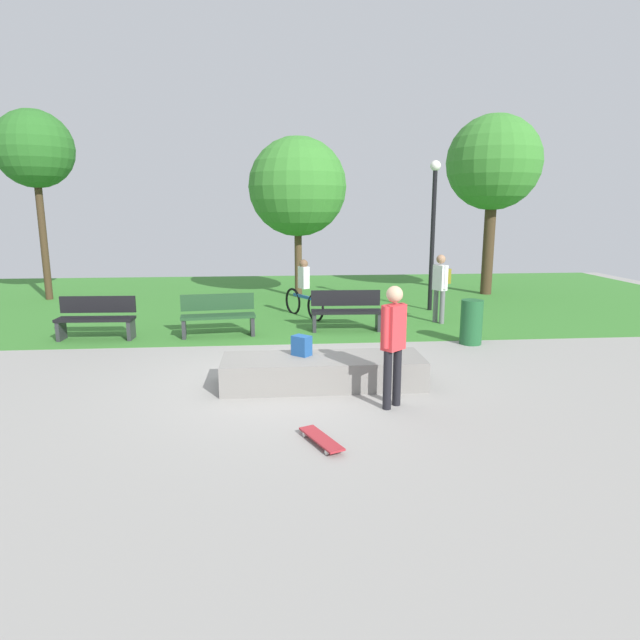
# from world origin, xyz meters

# --- Properties ---
(ground_plane) EXTENTS (28.00, 28.00, 0.00)m
(ground_plane) POSITION_xyz_m (0.00, 0.00, 0.00)
(ground_plane) COLOR gray
(grass_lawn) EXTENTS (26.60, 11.61, 0.01)m
(grass_lawn) POSITION_xyz_m (0.00, 8.19, 0.00)
(grass_lawn) COLOR #387A2D
(grass_lawn) RESTS_ON ground_plane
(concrete_ledge) EXTENTS (3.17, 1.00, 0.46)m
(concrete_ledge) POSITION_xyz_m (0.58, -0.28, 0.23)
(concrete_ledge) COLOR gray
(concrete_ledge) RESTS_ON ground_plane
(backpack_on_ledge) EXTENTS (0.34, 0.34, 0.32)m
(backpack_on_ledge) POSITION_xyz_m (0.25, -0.14, 0.62)
(backpack_on_ledge) COLOR #1E4C8C
(backpack_on_ledge) RESTS_ON concrete_ledge
(skater_performing_trick) EXTENTS (0.37, 0.36, 1.73)m
(skater_performing_trick) POSITION_xyz_m (1.46, -1.31, 1.02)
(skater_performing_trick) COLOR black
(skater_performing_trick) RESTS_ON ground_plane
(skateboard_by_ledge) EXTENTS (0.50, 0.81, 0.08)m
(skateboard_by_ledge) POSITION_xyz_m (0.36, -2.45, 0.06)
(skateboard_by_ledge) COLOR #A5262D
(skateboard_by_ledge) RESTS_ON ground_plane
(skateboard_spare) EXTENTS (0.33, 0.82, 0.08)m
(skateboard_spare) POSITION_xyz_m (0.37, 0.79, 0.06)
(skateboard_spare) COLOR teal
(skateboard_spare) RESTS_ON ground_plane
(park_bench_by_oak) EXTENTS (1.64, 0.64, 0.91)m
(park_bench_by_oak) POSITION_xyz_m (-1.40, 3.32, 0.48)
(park_bench_by_oak) COLOR #1E4223
(park_bench_by_oak) RESTS_ON ground_plane
(park_bench_near_path) EXTENTS (1.62, 0.53, 0.91)m
(park_bench_near_path) POSITION_xyz_m (1.47, 3.62, 0.48)
(park_bench_near_path) COLOR black
(park_bench_near_path) RESTS_ON ground_plane
(park_bench_near_lamppost) EXTENTS (1.62, 0.53, 0.91)m
(park_bench_near_lamppost) POSITION_xyz_m (-3.97, 3.24, 0.48)
(park_bench_near_lamppost) COLOR black
(park_bench_near_lamppost) RESTS_ON ground_plane
(tree_leaning_ash) EXTENTS (2.25, 2.25, 5.59)m
(tree_leaning_ash) POSITION_xyz_m (-7.09, 8.68, 4.43)
(tree_leaning_ash) COLOR #42301E
(tree_leaning_ash) RESTS_ON grass_lawn
(tree_slender_maple) EXTENTS (3.00, 3.00, 4.91)m
(tree_slender_maple) POSITION_xyz_m (0.62, 8.53, 3.40)
(tree_slender_maple) COLOR #4C3823
(tree_slender_maple) RESTS_ON grass_lawn
(tree_broad_elm) EXTENTS (2.94, 2.94, 5.64)m
(tree_broad_elm) POSITION_xyz_m (6.78, 8.56, 4.13)
(tree_broad_elm) COLOR #42301E
(tree_broad_elm) RESTS_ON grass_lawn
(lamp_post) EXTENTS (0.28, 0.28, 4.00)m
(lamp_post) POSITION_xyz_m (4.12, 5.91, 2.45)
(lamp_post) COLOR black
(lamp_post) RESTS_ON ground_plane
(trash_bin) EXTENTS (0.45, 0.45, 0.92)m
(trash_bin) POSITION_xyz_m (3.88, 2.12, 0.46)
(trash_bin) COLOR #1E592D
(trash_bin) RESTS_ON ground_plane
(pedestrian_with_backpack) EXTENTS (0.44, 0.42, 1.67)m
(pedestrian_with_backpack) POSITION_xyz_m (3.87, 4.23, 1.00)
(pedestrian_with_backpack) COLOR slate
(pedestrian_with_backpack) RESTS_ON ground_plane
(cyclist_on_bicycle) EXTENTS (0.93, 1.62, 1.52)m
(cyclist_on_bicycle) POSITION_xyz_m (0.60, 5.26, 0.63)
(cyclist_on_bicycle) COLOR black
(cyclist_on_bicycle) RESTS_ON ground_plane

